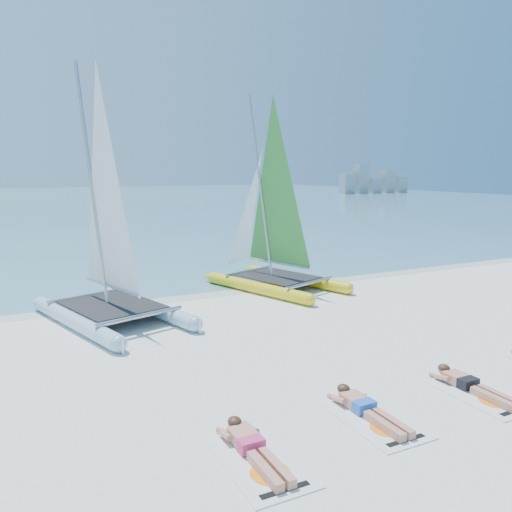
{
  "coord_description": "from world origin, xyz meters",
  "views": [
    {
      "loc": [
        -5.1,
        -9.64,
        3.99
      ],
      "look_at": [
        0.26,
        1.2,
        1.92
      ],
      "focal_mm": 35.0,
      "sensor_mm": 36.0,
      "label": 1
    }
  ],
  "objects_px": {
    "sunbather_b": "(366,408)",
    "sunbather_c": "(470,384)",
    "catamaran_yellow": "(267,225)",
    "sunbather_a": "(252,446)",
    "towel_c": "(478,394)",
    "towel_a": "(258,460)",
    "catamaran_blue": "(107,242)",
    "towel_b": "(373,419)"
  },
  "relations": [
    {
      "from": "catamaran_blue",
      "to": "catamaran_yellow",
      "type": "bearing_deg",
      "value": -0.13
    },
    {
      "from": "catamaran_blue",
      "to": "catamaran_yellow",
      "type": "relative_size",
      "value": 1.05
    },
    {
      "from": "catamaran_blue",
      "to": "sunbather_a",
      "type": "xyz_separation_m",
      "value": [
        0.6,
        -7.57,
        -2.01
      ]
    },
    {
      "from": "towel_a",
      "to": "catamaran_blue",
      "type": "bearing_deg",
      "value": 94.45
    },
    {
      "from": "towel_b",
      "to": "catamaran_yellow",
      "type": "bearing_deg",
      "value": 72.92
    },
    {
      "from": "sunbather_a",
      "to": "sunbather_c",
      "type": "distance_m",
      "value": 4.51
    },
    {
      "from": "catamaran_blue",
      "to": "sunbather_b",
      "type": "relative_size",
      "value": 4.12
    },
    {
      "from": "catamaran_yellow",
      "to": "sunbather_a",
      "type": "height_order",
      "value": "catamaran_yellow"
    },
    {
      "from": "catamaran_blue",
      "to": "sunbather_b",
      "type": "bearing_deg",
      "value": -85.71
    },
    {
      "from": "towel_b",
      "to": "towel_c",
      "type": "relative_size",
      "value": 1.0
    },
    {
      "from": "sunbather_b",
      "to": "sunbather_c",
      "type": "relative_size",
      "value": 1.0
    },
    {
      "from": "sunbather_c",
      "to": "towel_c",
      "type": "bearing_deg",
      "value": -90.0
    },
    {
      "from": "towel_a",
      "to": "towel_c",
      "type": "xyz_separation_m",
      "value": [
        4.51,
        0.12,
        0.0
      ]
    },
    {
      "from": "towel_a",
      "to": "sunbather_a",
      "type": "xyz_separation_m",
      "value": [
        0.0,
        0.19,
        0.11
      ]
    },
    {
      "from": "sunbather_b",
      "to": "towel_c",
      "type": "xyz_separation_m",
      "value": [
        2.31,
        -0.3,
        -0.11
      ]
    },
    {
      "from": "sunbather_b",
      "to": "sunbather_a",
      "type": "bearing_deg",
      "value": -174.16
    },
    {
      "from": "sunbather_c",
      "to": "catamaran_blue",
      "type": "bearing_deg",
      "value": 124.43
    },
    {
      "from": "sunbather_b",
      "to": "sunbather_c",
      "type": "distance_m",
      "value": 2.31
    },
    {
      "from": "sunbather_a",
      "to": "sunbather_c",
      "type": "relative_size",
      "value": 1.0
    },
    {
      "from": "towel_a",
      "to": "sunbather_a",
      "type": "height_order",
      "value": "sunbather_a"
    },
    {
      "from": "catamaran_yellow",
      "to": "towel_a",
      "type": "height_order",
      "value": "catamaran_yellow"
    },
    {
      "from": "towel_a",
      "to": "sunbather_b",
      "type": "distance_m",
      "value": 2.24
    },
    {
      "from": "sunbather_a",
      "to": "sunbather_c",
      "type": "xyz_separation_m",
      "value": [
        4.51,
        0.12,
        0.0
      ]
    },
    {
      "from": "catamaran_yellow",
      "to": "sunbather_c",
      "type": "xyz_separation_m",
      "value": [
        -0.52,
        -9.12,
        -2.02
      ]
    },
    {
      "from": "towel_a",
      "to": "towel_b",
      "type": "distance_m",
      "value": 2.21
    },
    {
      "from": "catamaran_yellow",
      "to": "sunbather_b",
      "type": "distance_m",
      "value": 9.66
    },
    {
      "from": "towel_a",
      "to": "sunbather_c",
      "type": "bearing_deg",
      "value": 3.9
    },
    {
      "from": "catamaran_yellow",
      "to": "sunbather_a",
      "type": "bearing_deg",
      "value": -137.74
    },
    {
      "from": "catamaran_yellow",
      "to": "sunbather_b",
      "type": "height_order",
      "value": "catamaran_yellow"
    },
    {
      "from": "catamaran_blue",
      "to": "sunbather_b",
      "type": "height_order",
      "value": "catamaran_blue"
    },
    {
      "from": "sunbather_b",
      "to": "towel_b",
      "type": "bearing_deg",
      "value": -90.0
    },
    {
      "from": "catamaran_yellow",
      "to": "towel_b",
      "type": "relative_size",
      "value": 3.68
    },
    {
      "from": "catamaran_blue",
      "to": "towel_c",
      "type": "bearing_deg",
      "value": -72.84
    },
    {
      "from": "towel_c",
      "to": "sunbather_c",
      "type": "height_order",
      "value": "sunbather_c"
    },
    {
      "from": "catamaran_yellow",
      "to": "towel_c",
      "type": "relative_size",
      "value": 3.68
    },
    {
      "from": "towel_a",
      "to": "towel_b",
      "type": "relative_size",
      "value": 1.0
    },
    {
      "from": "towel_a",
      "to": "towel_b",
      "type": "height_order",
      "value": "same"
    },
    {
      "from": "towel_a",
      "to": "sunbather_b",
      "type": "bearing_deg",
      "value": 10.73
    },
    {
      "from": "towel_a",
      "to": "towel_c",
      "type": "relative_size",
      "value": 1.0
    },
    {
      "from": "catamaran_blue",
      "to": "towel_b",
      "type": "xyz_separation_m",
      "value": [
        2.8,
        -7.54,
        -2.11
      ]
    },
    {
      "from": "sunbather_b",
      "to": "towel_c",
      "type": "height_order",
      "value": "sunbather_b"
    },
    {
      "from": "sunbather_b",
      "to": "sunbather_c",
      "type": "xyz_separation_m",
      "value": [
        2.31,
        -0.11,
        0.0
      ]
    }
  ]
}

